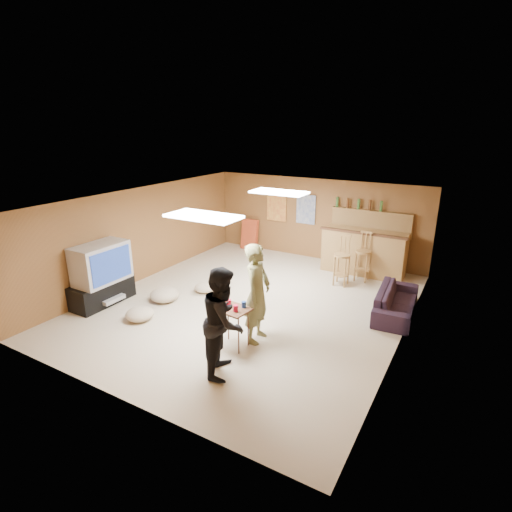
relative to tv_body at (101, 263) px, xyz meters
The scene contains 32 objects.
ground 3.18m from the tv_body, 29.51° to the left, with size 7.00×7.00×0.00m, color #B9A88D.
ceiling 3.31m from the tv_body, 29.51° to the left, with size 6.00×7.00×0.02m, color silver.
wall_back 5.66m from the tv_body, 62.08° to the left, with size 6.00×0.02×2.20m, color brown.
wall_front 3.33m from the tv_body, 37.04° to the right, with size 6.00×0.02×2.20m, color brown.
wall_left 1.55m from the tv_body, 103.13° to the left, with size 0.02×7.00×2.20m, color brown.
wall_right 5.85m from the tv_body, 14.87° to the left, with size 0.02×7.00×2.20m, color brown.
tv_stand 0.65m from the tv_body, behind, with size 0.55×1.30×0.50m, color black.
dvd_box 0.76m from the tv_body, ahead, with size 0.35×0.50×0.08m, color #B2B2B7.
tv_body is the anchor object (origin of this frame).
tv_screen 0.31m from the tv_body, ahead, with size 0.02×0.95×0.65m, color navy.
bar_counter 6.09m from the tv_body, 47.00° to the left, with size 2.00×0.60×1.10m, color olive.
bar_lip 5.91m from the tv_body, 45.34° to the left, with size 2.10×0.12×0.05m, color #402414.
bar_shelf 6.45m from the tv_body, 49.74° to the left, with size 2.00×0.18×0.05m, color olive.
bar_backing 6.44m from the tv_body, 49.85° to the left, with size 2.00×0.14×0.60m, color olive.
poster_left 5.19m from the tv_body, 73.70° to the left, with size 0.60×0.03×0.85m, color #BF3F26.
poster_right 5.51m from the tv_body, 64.65° to the left, with size 0.55×0.03×0.80m, color #334C99.
folding_chair_stack 4.86m from the tv_body, 82.29° to the left, with size 0.50×0.14×0.90m, color #BB4322.
ceiling_panel_front 2.94m from the tv_body, ahead, with size 1.20×0.60×0.04m, color white.
ceiling_panel_back 3.99m from the tv_body, 45.54° to the left, with size 1.20×0.60×0.04m, color white.
person_olive 3.48m from the tv_body, ahead, with size 0.63×0.42×1.74m, color olive.
person_black 3.57m from the tv_body, 11.68° to the right, with size 0.81×0.63×1.67m, color black.
sofa 5.96m from the tv_body, 25.53° to the left, with size 1.76×0.69×0.51m, color black.
tray_table 3.28m from the tv_body, ahead, with size 0.54×0.44×0.71m, color #402414.
cup_red_near 3.13m from the tv_body, ahead, with size 0.08×0.08×0.12m, color red.
cup_red_far 3.34m from the tv_body, ahead, with size 0.08×0.08×0.11m, color red.
cup_blue 3.38m from the tv_body, ahead, with size 0.08×0.08×0.11m, color navy.
bar_stool_left 5.23m from the tv_body, 41.28° to the left, with size 0.39×0.39×1.24m, color olive, non-canonical shape.
bar_stool_right 5.83m from the tv_body, 42.90° to the left, with size 0.39×0.39×1.23m, color olive, non-canonical shape.
cushion_near_tv 1.43m from the tv_body, 36.55° to the left, with size 0.61×0.61×0.28m, color tan.
cushion_mid 2.23m from the tv_body, 47.07° to the left, with size 0.46×0.46×0.21m, color tan.
cushion_far 1.40m from the tv_body, ahead, with size 0.53×0.53×0.24m, color tan.
bottle_row 6.24m from the tv_body, 52.02° to the left, with size 1.20×0.08×0.26m, color #3F7233, non-canonical shape.
Camera 1 is at (3.87, -6.53, 3.60)m, focal length 28.00 mm.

